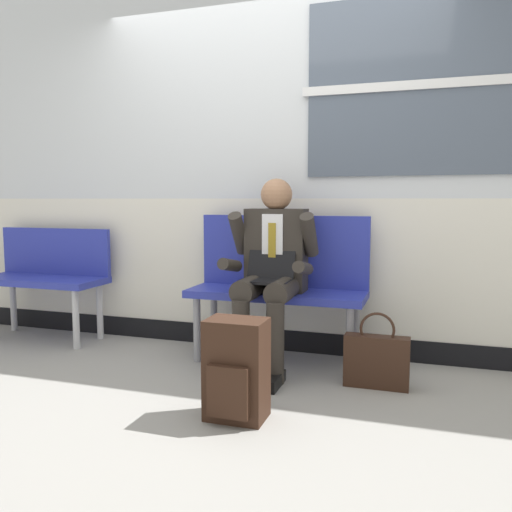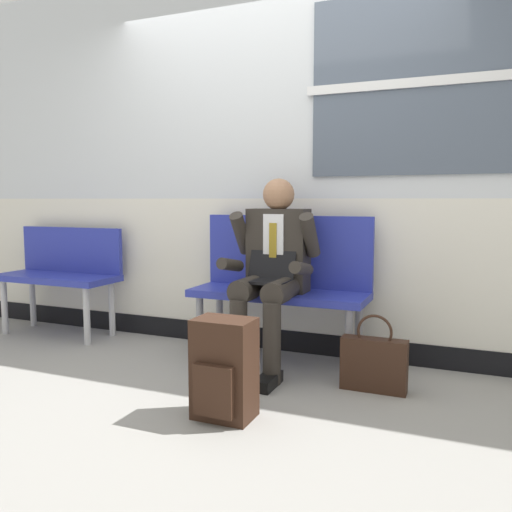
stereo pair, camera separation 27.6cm
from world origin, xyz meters
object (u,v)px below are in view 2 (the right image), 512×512
at_px(bench_with_person, 282,278).
at_px(bench_empty, 62,270).
at_px(backpack, 224,370).
at_px(handbag, 374,363).
at_px(person_seated, 271,268).

bearing_deg(bench_with_person, bench_empty, -179.60).
distance_m(bench_with_person, bench_empty, 1.93).
height_order(bench_with_person, bench_empty, bench_with_person).
bearing_deg(bench_empty, backpack, -27.16).
bearing_deg(backpack, handbag, 46.98).
distance_m(bench_with_person, handbag, 0.89).
bearing_deg(bench_with_person, backpack, -86.44).
distance_m(bench_with_person, backpack, 1.09).
distance_m(bench_empty, person_seated, 1.95).
bearing_deg(bench_empty, person_seated, -5.73).
bearing_deg(bench_empty, bench_with_person, 0.40).
bearing_deg(bench_empty, handbag, -7.46).
xyz_separation_m(bench_with_person, backpack, (0.06, -1.04, -0.32)).
xyz_separation_m(bench_with_person, bench_empty, (-1.93, -0.01, -0.05)).
height_order(bench_empty, backpack, bench_empty).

